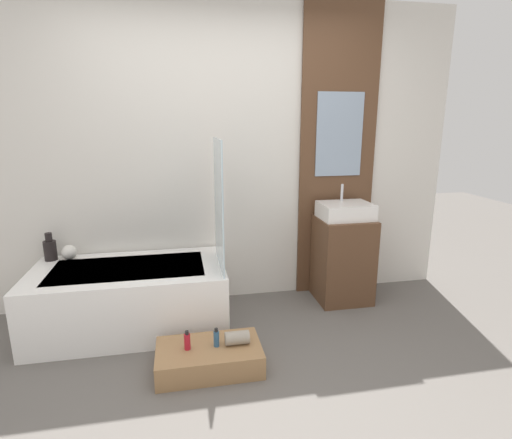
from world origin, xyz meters
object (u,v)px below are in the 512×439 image
object	(u,v)px
vase_round_light	(69,252)
wooden_step_bench	(209,358)
sink	(345,211)
bottle_soap_secondary	(216,338)
bottle_soap_primary	(187,341)
vase_tall_dark	(50,249)
bathtub	(131,297)

from	to	relation	value
vase_round_light	wooden_step_bench	bearing A→B (deg)	-42.74
wooden_step_bench	vase_round_light	world-z (taller)	vase_round_light
sink	bottle_soap_secondary	distance (m)	1.61
wooden_step_bench	bottle_soap_secondary	distance (m)	0.15
bottle_soap_primary	bottle_soap_secondary	bearing A→B (deg)	0.00
wooden_step_bench	sink	bearing A→B (deg)	33.25
bottle_soap_primary	sink	bearing A→B (deg)	30.63
sink	vase_tall_dark	world-z (taller)	sink
vase_tall_dark	wooden_step_bench	bearing A→B (deg)	-39.41
wooden_step_bench	sink	xyz separation A→B (m)	(1.28, 0.84, 0.76)
bottle_soap_secondary	wooden_step_bench	bearing A→B (deg)	180.00
bathtub	wooden_step_bench	xyz separation A→B (m)	(0.56, -0.68, -0.17)
wooden_step_bench	sink	size ratio (longest dim) A/B	1.55
bottle_soap_secondary	bathtub	bearing A→B (deg)	131.87
sink	bathtub	bearing A→B (deg)	-175.02
bathtub	wooden_step_bench	bearing A→B (deg)	-50.63
sink	vase_round_light	size ratio (longest dim) A/B	3.73
vase_tall_dark	bottle_soap_primary	bearing A→B (deg)	-42.89
vase_tall_dark	bottle_soap_secondary	xyz separation A→B (m)	(1.24, -0.98, -0.38)
bottle_soap_secondary	vase_round_light	bearing A→B (deg)	138.63
sink	bottle_soap_primary	bearing A→B (deg)	-149.37
bottle_soap_primary	bathtub	bearing A→B (deg)	121.72
vase_tall_dark	bottle_soap_secondary	size ratio (longest dim) A/B	1.76
wooden_step_bench	vase_round_light	xyz separation A→B (m)	(-1.05, 0.97, 0.48)
vase_round_light	bottle_soap_primary	world-z (taller)	vase_round_light
bathtub	bottle_soap_primary	xyz separation A→B (m)	(0.42, -0.68, -0.04)
bottle_soap_secondary	sink	bearing A→B (deg)	34.34
sink	vase_round_light	bearing A→B (deg)	176.83
bathtub	bottle_soap_primary	bearing A→B (deg)	-58.28
vase_tall_dark	bottle_soap_secondary	bearing A→B (deg)	-38.22
bathtub	wooden_step_bench	world-z (taller)	bathtub
sink	vase_round_light	xyz separation A→B (m)	(-2.33, 0.13, -0.27)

